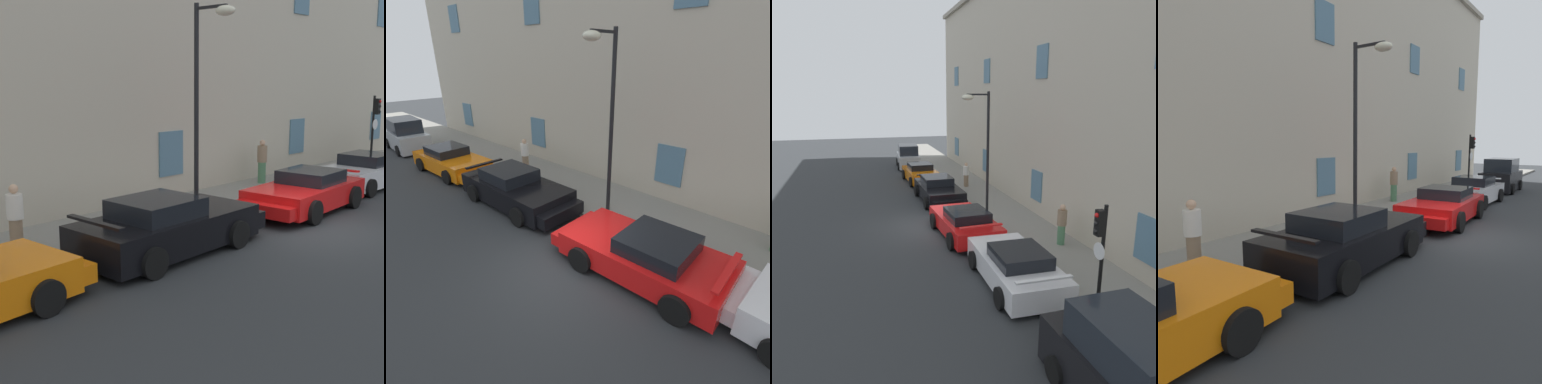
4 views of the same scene
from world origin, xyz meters
TOP-DOWN VIEW (x-y plane):
  - ground_plane at (0.00, 0.00)m, footprint 80.00×80.00m
  - sidewalk at (0.00, 3.95)m, footprint 60.00×3.11m
  - building_facade at (-0.00, 7.49)m, footprint 39.01×4.47m
  - sportscar_red_lead at (-9.39, 1.29)m, footprint 4.84×2.35m
  - sportscar_yellow_flank at (-4.05, 1.39)m, footprint 5.10×2.33m
  - sportscar_white_middle at (1.56, 1.26)m, footprint 4.83×2.46m
  - sportscar_tail_end at (6.23, 1.65)m, footprint 4.83×2.28m
  - hatchback_parked at (-15.51, 1.20)m, footprint 3.99×2.07m
  - hatchback_distant at (12.03, 1.58)m, footprint 3.97×2.01m
  - traffic_light at (9.32, 2.63)m, footprint 0.44×0.36m
  - street_lamp at (-1.13, 2.87)m, footprint 0.44×1.42m
  - pedestrian_admiring at (4.06, 4.63)m, footprint 0.52×0.52m
  - pedestrian_strolling at (-6.79, 3.79)m, footprint 0.54×0.54m

SIDE VIEW (x-z plane):
  - ground_plane at x=0.00m, z-range 0.00..0.00m
  - sidewalk at x=0.00m, z-range 0.00..0.14m
  - sportscar_red_lead at x=-9.39m, z-range -0.06..1.22m
  - sportscar_tail_end at x=6.23m, z-range -0.07..1.23m
  - sportscar_white_middle at x=1.56m, z-range -0.04..1.23m
  - sportscar_yellow_flank at x=-4.05m, z-range -0.08..1.31m
  - hatchback_parked at x=-15.51m, z-range -0.09..1.82m
  - hatchback_distant at x=12.03m, z-range -0.11..1.87m
  - pedestrian_strolling at x=-6.79m, z-range 0.14..1.72m
  - pedestrian_admiring at x=4.06m, z-range 0.15..1.81m
  - traffic_light at x=9.32m, z-range 0.73..3.97m
  - street_lamp at x=-1.13m, z-range 1.26..7.27m
  - building_facade at x=0.00m, z-range 0.02..12.87m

